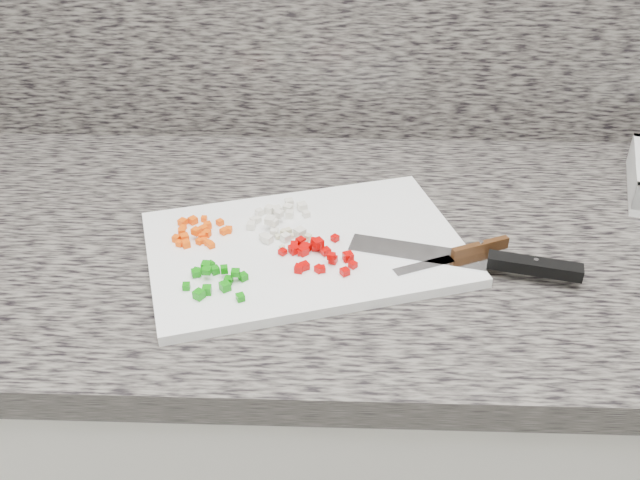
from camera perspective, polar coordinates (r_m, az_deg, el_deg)
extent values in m
cube|color=silver|center=(1.31, 3.33, -16.68)|extent=(3.92, 0.62, 0.86)
cube|color=#625D56|center=(1.01, 4.17, -0.20)|extent=(3.96, 0.64, 0.04)
cube|color=white|center=(0.94, -1.17, -0.65)|extent=(0.47, 0.38, 0.01)
cube|color=#FE5005|center=(0.98, -10.90, 0.98)|extent=(0.01, 0.01, 0.01)
cube|color=#FE5005|center=(0.95, -8.95, -0.23)|extent=(0.01, 0.01, 0.01)
cube|color=#FE5005|center=(0.96, -11.42, 0.11)|extent=(0.01, 0.01, 0.01)
cube|color=#FE5005|center=(0.94, -8.71, -0.40)|extent=(0.01, 0.01, 0.01)
cube|color=#FE5005|center=(0.96, -9.03, 0.52)|extent=(0.01, 0.01, 0.01)
cube|color=#FE5005|center=(0.99, -10.13, 1.56)|extent=(0.01, 0.01, 0.01)
cube|color=#FE5005|center=(0.95, -10.67, -0.31)|extent=(0.01, 0.01, 0.01)
cube|color=#FE5005|center=(0.97, -7.34, 0.83)|extent=(0.01, 0.01, 0.01)
cube|color=#FE5005|center=(0.95, -9.62, -0.11)|extent=(0.01, 0.01, 0.01)
cube|color=#FE5005|center=(0.95, -11.18, -0.27)|extent=(0.01, 0.01, 0.01)
cube|color=#FE5005|center=(0.97, -7.70, 0.70)|extent=(0.01, 0.01, 0.01)
cube|color=#FE5005|center=(0.95, -9.24, -0.05)|extent=(0.01, 0.01, 0.01)
cube|color=#FE5005|center=(1.00, -9.26, 1.69)|extent=(0.01, 0.01, 0.01)
cube|color=#FE5005|center=(0.99, -8.01, 1.42)|extent=(0.01, 0.01, 0.01)
cube|color=#FE5005|center=(0.96, -9.89, 0.69)|extent=(0.01, 0.01, 0.01)
cube|color=#FE5005|center=(0.97, -9.30, 0.89)|extent=(0.01, 0.01, 0.01)
cube|color=#FE5005|center=(0.96, -10.78, 0.18)|extent=(0.01, 0.01, 0.01)
cube|color=#FE5005|center=(0.97, -10.99, 0.66)|extent=(0.01, 0.01, 0.01)
cube|color=#FE5005|center=(0.99, -10.93, 1.43)|extent=(0.01, 0.01, 0.01)
cube|color=#FE5005|center=(0.98, -8.98, 1.22)|extent=(0.01, 0.01, 0.01)
cube|color=#FE5005|center=(0.98, -8.97, 1.17)|extent=(0.01, 0.01, 0.01)
cube|color=#FE5005|center=(0.96, -9.44, 0.30)|extent=(0.01, 0.01, 0.01)
cube|color=silver|center=(0.99, -5.29, 1.61)|extent=(0.01, 0.01, 0.01)
cube|color=silver|center=(0.97, -5.53, 1.17)|extent=(0.01, 0.01, 0.01)
cube|color=silver|center=(0.98, -3.31, 2.08)|extent=(0.01, 0.01, 0.01)
cube|color=silver|center=(0.95, -1.62, 0.62)|extent=(0.02, 0.02, 0.01)
cube|color=silver|center=(1.00, -4.88, 2.24)|extent=(0.01, 0.01, 0.01)
cube|color=silver|center=(0.96, -3.68, 0.66)|extent=(0.01, 0.01, 0.01)
cube|color=silver|center=(1.01, -1.44, 2.73)|extent=(0.02, 0.02, 0.01)
cube|color=silver|center=(1.01, -4.06, 2.44)|extent=(0.01, 0.01, 0.01)
cube|color=silver|center=(0.99, -5.05, 1.67)|extent=(0.01, 0.01, 0.01)
cube|color=silver|center=(0.96, -3.73, 1.40)|extent=(0.01, 0.01, 0.01)
cube|color=silver|center=(0.95, -1.74, 0.54)|extent=(0.01, 0.01, 0.01)
cube|color=silver|center=(1.01, -2.57, 2.58)|extent=(0.02, 0.02, 0.01)
cube|color=silver|center=(0.94, -2.77, 0.20)|extent=(0.02, 0.02, 0.01)
cube|color=silver|center=(0.94, -4.21, 0.09)|extent=(0.02, 0.02, 0.01)
cube|color=silver|center=(0.95, -4.54, 0.24)|extent=(0.01, 0.01, 0.01)
cube|color=silver|center=(1.00, -3.48, 2.43)|extent=(0.02, 0.02, 0.01)
cube|color=silver|center=(0.96, -4.01, 1.59)|extent=(0.02, 0.02, 0.01)
cube|color=silver|center=(1.02, -2.49, 3.06)|extent=(0.01, 0.01, 0.01)
cube|color=silver|center=(0.99, -1.12, 2.10)|extent=(0.01, 0.01, 0.01)
cube|color=silver|center=(0.99, -2.45, 2.08)|extent=(0.01, 0.01, 0.01)
cube|color=#0F810B|center=(0.89, -9.89, -2.59)|extent=(0.01, 0.01, 0.01)
cube|color=#0F810B|center=(0.87, -10.65, -3.65)|extent=(0.01, 0.01, 0.01)
cube|color=#0F810B|center=(0.89, -8.39, -2.40)|extent=(0.01, 0.01, 0.01)
cube|color=#0F810B|center=(0.87, -6.78, -2.62)|extent=(0.01, 0.01, 0.01)
cube|color=#0F810B|center=(0.88, -7.67, -2.34)|extent=(0.01, 0.01, 0.01)
cube|color=#0F810B|center=(0.90, -9.19, -2.24)|extent=(0.01, 0.01, 0.01)
cube|color=#0F810B|center=(0.91, -8.76, -1.95)|extent=(0.01, 0.01, 0.01)
cube|color=#0F810B|center=(0.89, -9.82, -2.55)|extent=(0.01, 0.01, 0.01)
cube|color=#0F810B|center=(0.85, -6.39, -4.57)|extent=(0.01, 0.01, 0.01)
cube|color=#0F810B|center=(0.86, -9.03, -3.97)|extent=(0.01, 0.01, 0.01)
cube|color=#0F810B|center=(0.90, -9.08, -2.07)|extent=(0.01, 0.01, 0.01)
cube|color=#0F810B|center=(0.86, -7.61, -3.69)|extent=(0.02, 0.02, 0.01)
cube|color=#0F810B|center=(0.88, -7.32, -3.19)|extent=(0.01, 0.01, 0.01)
cube|color=#0F810B|center=(0.88, -9.05, -2.43)|extent=(0.01, 0.01, 0.01)
cube|color=#0F810B|center=(0.86, -9.66, -4.31)|extent=(0.02, 0.02, 0.01)
cube|color=#0F810B|center=(0.88, -6.17, -2.92)|extent=(0.01, 0.01, 0.01)
cube|color=#B90302|center=(0.92, -1.17, -0.61)|extent=(0.02, 0.02, 0.01)
cube|color=#B90302|center=(0.90, 1.04, -1.58)|extent=(0.01, 0.01, 0.01)
cube|color=#B90302|center=(0.91, 2.23, -1.47)|extent=(0.01, 0.01, 0.01)
cube|color=#B90302|center=(0.92, -0.12, -0.30)|extent=(0.01, 0.01, 0.01)
cube|color=#B90302|center=(0.89, -1.70, -2.30)|extent=(0.01, 0.01, 0.01)
cube|color=#B90302|center=(0.94, -1.54, -0.08)|extent=(0.01, 0.01, 0.01)
cube|color=#B90302|center=(0.92, -1.36, -0.90)|extent=(0.02, 0.02, 0.01)
cube|color=#B90302|center=(0.89, 0.12, -2.33)|extent=(0.01, 0.01, 0.01)
cube|color=#B90302|center=(0.92, -2.10, -0.75)|extent=(0.02, 0.02, 0.01)
cube|color=#B90302|center=(0.89, -0.09, -2.32)|extent=(0.01, 0.01, 0.01)
cube|color=#B90302|center=(0.94, 1.21, 0.16)|extent=(0.01, 0.01, 0.01)
cube|color=#B90302|center=(0.92, 0.45, -0.90)|extent=(0.02, 0.02, 0.01)
cube|color=#B90302|center=(0.88, 2.00, -2.54)|extent=(0.01, 0.01, 0.01)
cube|color=#B90302|center=(0.89, 0.92, -1.30)|extent=(0.01, 0.01, 0.01)
cube|color=#B90302|center=(0.93, -2.08, -0.38)|extent=(0.01, 0.01, 0.01)
cube|color=#B90302|center=(0.90, 2.65, -1.99)|extent=(0.01, 0.01, 0.01)
cube|color=#B90302|center=(0.93, -0.40, -0.24)|extent=(0.01, 0.01, 0.01)
cube|color=#B90302|center=(0.92, -3.01, -0.94)|extent=(0.01, 0.01, 0.01)
cube|color=#B90302|center=(0.91, 2.26, -1.34)|extent=(0.02, 0.02, 0.01)
cube|color=#B90302|center=(0.89, -1.25, -2.08)|extent=(0.01, 0.01, 0.01)
cube|color=#B90302|center=(0.92, -0.17, -0.22)|extent=(0.02, 0.02, 0.01)
cube|color=#B90302|center=(0.93, -0.35, -0.49)|extent=(0.01, 0.01, 0.01)
cube|color=#B90302|center=(0.92, -1.54, -0.96)|extent=(0.01, 0.01, 0.01)
cube|color=beige|center=(0.96, -2.92, 0.64)|extent=(0.01, 0.01, 0.01)
cube|color=beige|center=(0.95, -3.39, 0.28)|extent=(0.01, 0.01, 0.00)
cube|color=beige|center=(0.94, -1.22, -0.15)|extent=(0.01, 0.01, 0.01)
cube|color=beige|center=(0.93, -3.06, -0.58)|extent=(0.01, 0.01, 0.00)
cube|color=beige|center=(0.95, -0.95, 0.23)|extent=(0.01, 0.01, 0.01)
cube|color=beige|center=(0.96, -2.56, 0.72)|extent=(0.01, 0.01, 0.01)
cube|color=beige|center=(0.92, -1.29, -0.72)|extent=(0.01, 0.01, 0.01)
cube|color=beige|center=(0.95, -2.31, 0.32)|extent=(0.01, 0.01, 0.00)
cube|color=white|center=(0.93, 7.82, -1.00)|extent=(0.18, 0.08, 0.00)
cube|color=black|center=(0.93, 16.80, -2.01)|extent=(0.12, 0.05, 0.02)
cylinder|color=white|center=(0.92, 16.89, -1.56)|extent=(0.01, 0.01, 0.00)
cube|color=white|center=(0.91, 8.30, -2.09)|extent=(0.08, 0.05, 0.00)
cube|color=#472811|center=(0.94, 12.68, -0.64)|extent=(0.08, 0.04, 0.02)
cylinder|color=white|center=(0.94, 12.75, -0.18)|extent=(0.01, 0.01, 0.00)
cube|color=white|center=(1.18, 23.99, 5.17)|extent=(0.06, 0.17, 0.04)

